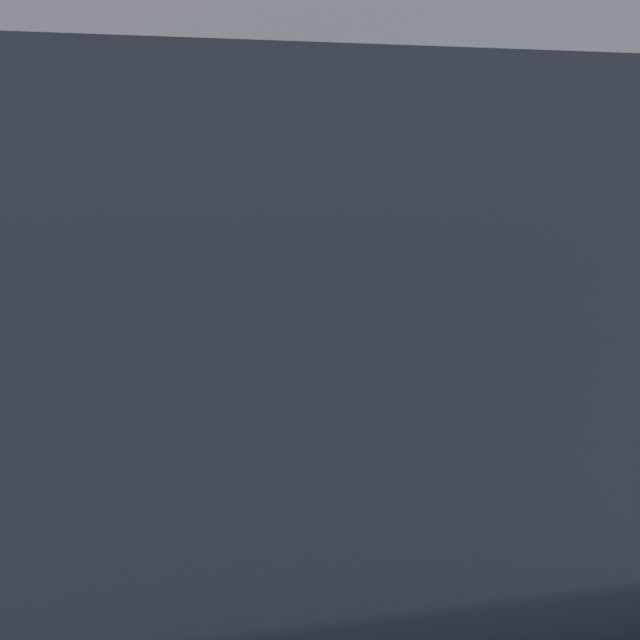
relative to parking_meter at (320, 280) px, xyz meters
name	(u,v)px	position (x,y,z in m)	size (l,w,h in m)	color
ground_plane	(417,638)	(0.25, -1.16, -1.24)	(60.00, 60.00, 0.00)	#47474C
sidewalk	(337,414)	(0.25, 1.04, -1.18)	(24.00, 2.80, 0.11)	#ADAAA3
building_facade	(298,65)	(0.25, 4.08, 1.67)	(24.00, 0.30, 5.83)	gray
parking_meter	(320,280)	(0.00, 0.00, 0.00)	(0.19, 0.14, 1.51)	gray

